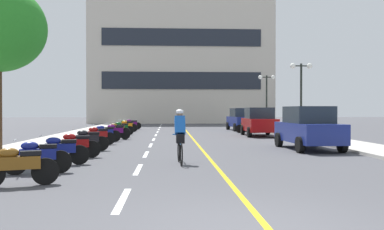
{
  "coord_description": "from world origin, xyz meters",
  "views": [
    {
      "loc": [
        -1.14,
        -5.8,
        1.67
      ],
      "look_at": [
        0.13,
        17.19,
        1.39
      ],
      "focal_mm": 39.26,
      "sensor_mm": 36.0,
      "label": 1
    }
  ],
  "objects_px": {
    "motorcycle_13": "(131,124)",
    "motorcycle_2": "(60,150)",
    "motorcycle_10": "(247,126)",
    "motorcycle_0": "(18,165)",
    "motorcycle_8": "(117,130)",
    "street_lamp_mid": "(301,81)",
    "motorcycle_4": "(87,139)",
    "street_lamp_far": "(267,89)",
    "parked_car_far": "(242,119)",
    "motorcycle_5": "(97,135)",
    "motorcycle_1": "(37,156)",
    "motorcycle_11": "(127,126)",
    "motorcycle_9": "(121,128)",
    "motorcycle_7": "(115,131)",
    "parked_car_near": "(308,128)",
    "parked_car_mid": "(259,122)",
    "motorcycle_3": "(75,145)",
    "motorcycle_12": "(126,125)",
    "cyclist_rider": "(180,135)",
    "motorcycle_6": "(104,133)"
  },
  "relations": [
    {
      "from": "motorcycle_0",
      "to": "motorcycle_7",
      "type": "xyz_separation_m",
      "value": [
        0.25,
        14.42,
        0.0
      ]
    },
    {
      "from": "motorcycle_4",
      "to": "motorcycle_0",
      "type": "bearing_deg",
      "value": -89.9
    },
    {
      "from": "parked_car_mid",
      "to": "motorcycle_12",
      "type": "bearing_deg",
      "value": 141.15
    },
    {
      "from": "parked_car_mid",
      "to": "motorcycle_10",
      "type": "xyz_separation_m",
      "value": [
        -0.1,
        3.58,
        -0.44
      ]
    },
    {
      "from": "parked_car_near",
      "to": "parked_car_mid",
      "type": "bearing_deg",
      "value": 90.67
    },
    {
      "from": "motorcycle_0",
      "to": "motorcycle_7",
      "type": "relative_size",
      "value": 0.97
    },
    {
      "from": "motorcycle_0",
      "to": "motorcycle_3",
      "type": "height_order",
      "value": "same"
    },
    {
      "from": "parked_car_near",
      "to": "motorcycle_4",
      "type": "xyz_separation_m",
      "value": [
        -9.17,
        -0.22,
        -0.44
      ]
    },
    {
      "from": "motorcycle_1",
      "to": "motorcycle_11",
      "type": "height_order",
      "value": "same"
    },
    {
      "from": "motorcycle_1",
      "to": "motorcycle_9",
      "type": "bearing_deg",
      "value": 89.28
    },
    {
      "from": "street_lamp_mid",
      "to": "motorcycle_11",
      "type": "bearing_deg",
      "value": 154.2
    },
    {
      "from": "motorcycle_13",
      "to": "parked_car_mid",
      "type": "bearing_deg",
      "value": -46.91
    },
    {
      "from": "motorcycle_5",
      "to": "motorcycle_3",
      "type": "bearing_deg",
      "value": -88.27
    },
    {
      "from": "cyclist_rider",
      "to": "parked_car_near",
      "type": "bearing_deg",
      "value": 38.52
    },
    {
      "from": "street_lamp_far",
      "to": "motorcycle_6",
      "type": "relative_size",
      "value": 2.69
    },
    {
      "from": "street_lamp_far",
      "to": "parked_car_far",
      "type": "bearing_deg",
      "value": -141.44
    },
    {
      "from": "motorcycle_3",
      "to": "motorcycle_4",
      "type": "distance_m",
      "value": 2.48
    },
    {
      "from": "street_lamp_mid",
      "to": "motorcycle_13",
      "type": "bearing_deg",
      "value": 140.96
    },
    {
      "from": "street_lamp_mid",
      "to": "cyclist_rider",
      "type": "bearing_deg",
      "value": -120.94
    },
    {
      "from": "motorcycle_12",
      "to": "cyclist_rider",
      "type": "bearing_deg",
      "value": -79.72
    },
    {
      "from": "motorcycle_10",
      "to": "cyclist_rider",
      "type": "height_order",
      "value": "cyclist_rider"
    },
    {
      "from": "motorcycle_6",
      "to": "motorcycle_8",
      "type": "height_order",
      "value": "same"
    },
    {
      "from": "motorcycle_7",
      "to": "motorcycle_10",
      "type": "relative_size",
      "value": 1.0
    },
    {
      "from": "motorcycle_0",
      "to": "motorcycle_10",
      "type": "relative_size",
      "value": 0.96
    },
    {
      "from": "motorcycle_5",
      "to": "cyclist_rider",
      "type": "relative_size",
      "value": 0.94
    },
    {
      "from": "motorcycle_13",
      "to": "cyclist_rider",
      "type": "xyz_separation_m",
      "value": [
        3.56,
        -23.18,
        0.41
      ]
    },
    {
      "from": "motorcycle_0",
      "to": "motorcycle_5",
      "type": "xyz_separation_m",
      "value": [
        -0.12,
        10.85,
        0.0
      ]
    },
    {
      "from": "motorcycle_13",
      "to": "motorcycle_8",
      "type": "bearing_deg",
      "value": -89.76
    },
    {
      "from": "motorcycle_5",
      "to": "motorcycle_13",
      "type": "distance_m",
      "value": 16.01
    },
    {
      "from": "motorcycle_10",
      "to": "motorcycle_6",
      "type": "bearing_deg",
      "value": -138.42
    },
    {
      "from": "motorcycle_13",
      "to": "cyclist_rider",
      "type": "relative_size",
      "value": 0.93
    },
    {
      "from": "motorcycle_2",
      "to": "motorcycle_10",
      "type": "height_order",
      "value": "same"
    },
    {
      "from": "motorcycle_10",
      "to": "parked_car_mid",
      "type": "bearing_deg",
      "value": -88.35
    },
    {
      "from": "motorcycle_2",
      "to": "street_lamp_far",
      "type": "bearing_deg",
      "value": 63.02
    },
    {
      "from": "parked_car_near",
      "to": "motorcycle_12",
      "type": "height_order",
      "value": "parked_car_near"
    },
    {
      "from": "parked_car_near",
      "to": "parked_car_mid",
      "type": "xyz_separation_m",
      "value": [
        -0.11,
        9.17,
        0.0
      ]
    },
    {
      "from": "motorcycle_0",
      "to": "motorcycle_8",
      "type": "bearing_deg",
      "value": 89.62
    },
    {
      "from": "motorcycle_2",
      "to": "motorcycle_5",
      "type": "relative_size",
      "value": 1.02
    },
    {
      "from": "motorcycle_1",
      "to": "motorcycle_10",
      "type": "distance_m",
      "value": 21.1
    },
    {
      "from": "motorcycle_9",
      "to": "motorcycle_10",
      "type": "distance_m",
      "value": 9.06
    },
    {
      "from": "motorcycle_13",
      "to": "motorcycle_2",
      "type": "bearing_deg",
      "value": -90.14
    },
    {
      "from": "street_lamp_far",
      "to": "motorcycle_5",
      "type": "height_order",
      "value": "street_lamp_far"
    },
    {
      "from": "parked_car_far",
      "to": "motorcycle_12",
      "type": "bearing_deg",
      "value": 178.83
    },
    {
      "from": "street_lamp_mid",
      "to": "motorcycle_8",
      "type": "relative_size",
      "value": 2.71
    },
    {
      "from": "street_lamp_mid",
      "to": "motorcycle_9",
      "type": "height_order",
      "value": "street_lamp_mid"
    },
    {
      "from": "parked_car_near",
      "to": "motorcycle_6",
      "type": "xyz_separation_m",
      "value": [
        -9.25,
        4.72,
        -0.44
      ]
    },
    {
      "from": "motorcycle_10",
      "to": "motorcycle_13",
      "type": "distance_m",
      "value": 10.74
    },
    {
      "from": "street_lamp_far",
      "to": "motorcycle_4",
      "type": "relative_size",
      "value": 2.69
    },
    {
      "from": "motorcycle_3",
      "to": "motorcycle_12",
      "type": "xyz_separation_m",
      "value": [
        -0.24,
        19.32,
        0.0
      ]
    },
    {
      "from": "street_lamp_far",
      "to": "cyclist_rider",
      "type": "height_order",
      "value": "street_lamp_far"
    }
  ]
}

